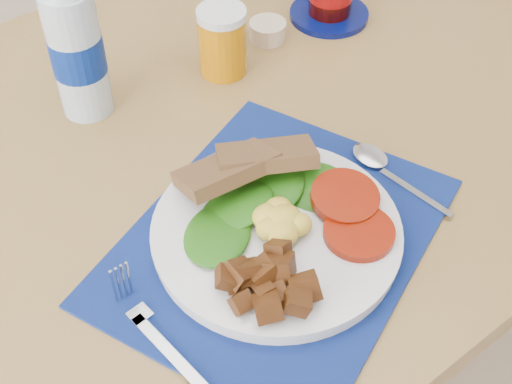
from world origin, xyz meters
TOP-DOWN VIEW (x-y plane):
  - table at (0.00, 0.20)m, footprint 1.40×0.90m
  - chair_far at (0.08, 0.88)m, footprint 0.45×0.43m
  - placemat at (0.03, -0.00)m, footprint 0.51×0.46m
  - breakfast_plate at (0.02, -0.01)m, footprint 0.30×0.30m
  - fork at (-0.16, -0.02)m, footprint 0.03×0.19m
  - spoon at (0.22, 0.00)m, footprint 0.04×0.17m
  - water_bottle at (-0.03, 0.36)m, footprint 0.08×0.08m
  - juice_glass at (0.18, 0.32)m, footprint 0.07×0.07m
  - ramekin at (0.29, 0.34)m, footprint 0.06×0.06m

SIDE VIEW (x-z plane):
  - chair_far at x=0.08m, z-range 0.02..1.01m
  - table at x=0.00m, z-range 0.29..1.04m
  - placemat at x=0.03m, z-range 0.75..0.75m
  - fork at x=-0.16m, z-range 0.75..0.76m
  - spoon at x=0.22m, z-range 0.75..0.76m
  - ramekin at x=0.29m, z-range 0.75..0.78m
  - breakfast_plate at x=0.02m, z-range 0.74..0.81m
  - juice_glass at x=0.18m, z-range 0.75..0.85m
  - water_bottle at x=-0.03m, z-range 0.73..0.99m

